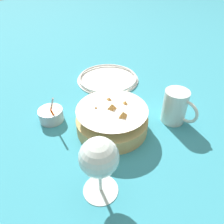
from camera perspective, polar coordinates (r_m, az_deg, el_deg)
ground_plane at (r=0.67m, az=0.62°, el=-2.05°), size 4.00×4.00×0.00m
food_basket at (r=0.61m, az=0.11°, el=-1.86°), size 0.20×0.20×0.09m
sauce_cup at (r=0.68m, az=-15.63°, el=-0.61°), size 0.07×0.07×0.10m
wine_glass at (r=0.43m, az=-3.40°, el=-12.20°), size 0.08×0.08×0.15m
beer_mug at (r=0.66m, az=16.17°, el=1.10°), size 0.11×0.07×0.10m
side_plate at (r=0.87m, az=-1.09°, el=8.80°), size 0.24×0.24×0.01m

